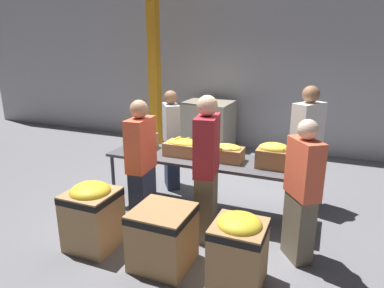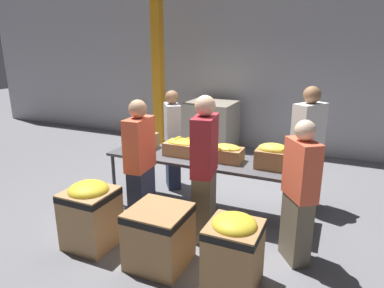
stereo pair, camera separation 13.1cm
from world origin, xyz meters
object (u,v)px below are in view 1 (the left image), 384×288
object	(u,v)px
banana_box_3	(274,155)
volunteer_0	(171,141)
donation_bin_2	(238,248)
pallet_stack_0	(208,128)
sorting_table	(202,161)
volunteer_1	(142,167)
banana_box_0	(143,139)
support_pillar	(154,59)
donation_bin_1	(163,235)
volunteer_4	(306,148)
banana_box_1	(183,147)
donation_bin_0	(92,213)
volunteer_2	(302,193)
volunteer_3	(206,170)
banana_box_2	(227,152)

from	to	relation	value
banana_box_3	volunteer_0	xyz separation A→B (m)	(-1.74, 0.61, -0.16)
donation_bin_2	pallet_stack_0	bearing A→B (deg)	113.94
sorting_table	volunteer_1	size ratio (longest dim) A/B	1.60
banana_box_0	support_pillar	xyz separation A→B (m)	(-1.03, 2.32, 1.06)
volunteer_0	volunteer_1	distance (m)	1.34
banana_box_3	support_pillar	bearing A→B (deg)	141.20
banana_box_0	donation_bin_1	bearing A→B (deg)	-53.52
sorting_table	volunteer_4	distance (m)	1.50
banana_box_0	volunteer_4	world-z (taller)	volunteer_4
banana_box_1	banana_box_3	size ratio (longest dim) A/B	1.17
support_pillar	donation_bin_0	bearing A→B (deg)	-72.58
donation_bin_2	banana_box_3	bearing A→B (deg)	86.56
volunteer_2	volunteer_3	world-z (taller)	volunteer_3
donation_bin_1	pallet_stack_0	bearing A→B (deg)	103.30
donation_bin_2	support_pillar	world-z (taller)	support_pillar
banana_box_1	volunteer_0	bearing A→B (deg)	128.56
banana_box_0	pallet_stack_0	xyz separation A→B (m)	(0.12, 2.56, -0.39)
volunteer_3	banana_box_3	bearing A→B (deg)	-56.36
banana_box_1	support_pillar	size ratio (longest dim) A/B	0.12
volunteer_1	donation_bin_2	world-z (taller)	volunteer_1
banana_box_1	pallet_stack_0	distance (m)	2.72
banana_box_1	volunteer_0	distance (m)	0.76
volunteer_1	pallet_stack_0	bearing A→B (deg)	1.88
banana_box_0	volunteer_3	distance (m)	1.49
banana_box_2	volunteer_1	size ratio (longest dim) A/B	0.25
banana_box_1	donation_bin_2	xyz separation A→B (m)	(1.19, -1.35, -0.52)
volunteer_2	donation_bin_2	xyz separation A→B (m)	(-0.50, -0.68, -0.39)
sorting_table	banana_box_3	world-z (taller)	banana_box_3
volunteer_0	volunteer_1	size ratio (longest dim) A/B	0.97
donation_bin_2	donation_bin_1	bearing A→B (deg)	180.00
sorting_table	volunteer_1	bearing A→B (deg)	-126.62
sorting_table	donation_bin_2	xyz separation A→B (m)	(0.90, -1.34, -0.34)
support_pillar	volunteer_2	bearing A→B (deg)	-41.99
sorting_table	pallet_stack_0	bearing A→B (deg)	108.24
donation_bin_1	sorting_table	bearing A→B (deg)	93.02
banana_box_3	volunteer_1	distance (m)	1.68
volunteer_4	support_pillar	xyz separation A→B (m)	(-3.33, 1.68, 1.12)
volunteer_3	volunteer_0	bearing A→B (deg)	30.73
volunteer_4	donation_bin_2	world-z (taller)	volunteer_4
sorting_table	volunteer_0	distance (m)	0.97
volunteer_0	volunteer_3	size ratio (longest dim) A/B	0.91
volunteer_2	volunteer_4	size ratio (longest dim) A/B	0.90
volunteer_2	donation_bin_1	distance (m)	1.55
volunteer_4	donation_bin_2	xyz separation A→B (m)	(-0.41, -2.07, -0.48)
banana_box_0	volunteer_2	bearing A→B (deg)	-17.65
banana_box_3	banana_box_0	bearing A→B (deg)	177.20
volunteer_1	banana_box_0	bearing A→B (deg)	25.41
banana_box_1	pallet_stack_0	size ratio (longest dim) A/B	0.44
donation_bin_1	pallet_stack_0	world-z (taller)	pallet_stack_0
sorting_table	volunteer_4	world-z (taller)	volunteer_4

